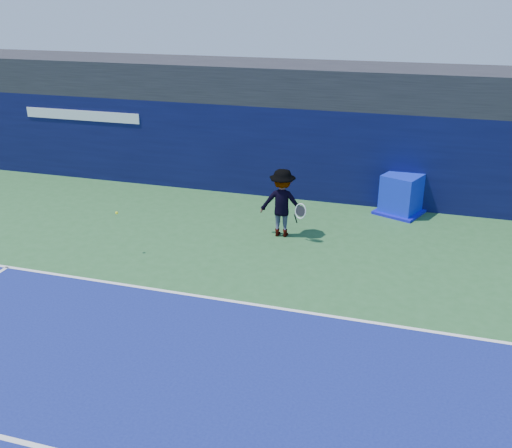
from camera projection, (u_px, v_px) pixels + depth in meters
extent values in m
plane|color=#2A5D2E|center=(128.00, 374.00, 10.35)|extent=(80.00, 80.00, 0.00)
cube|color=white|center=(192.00, 295.00, 13.00)|extent=(24.00, 0.10, 0.01)
cube|color=black|center=(285.00, 82.00, 19.17)|extent=(36.00, 3.00, 1.20)
cube|color=#090C34|center=(276.00, 150.00, 19.08)|extent=(36.00, 1.00, 3.00)
cube|color=white|center=(82.00, 115.00, 20.15)|extent=(4.50, 0.04, 0.35)
cube|color=#0D1FC3|center=(401.00, 194.00, 17.61)|extent=(1.34, 1.34, 1.24)
cube|color=#0F0CB4|center=(399.00, 211.00, 17.83)|extent=(1.68, 1.68, 0.08)
imported|color=silver|center=(282.00, 203.00, 15.85)|extent=(1.31, 0.82, 1.94)
cylinder|color=black|center=(296.00, 218.00, 15.63)|extent=(0.09, 0.17, 0.31)
torus|color=white|center=(300.00, 211.00, 15.46)|extent=(0.36, 0.20, 0.35)
cylinder|color=black|center=(300.00, 211.00, 15.46)|extent=(0.30, 0.15, 0.29)
sphere|color=#D1DD18|center=(117.00, 213.00, 14.63)|extent=(0.08, 0.08, 0.08)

